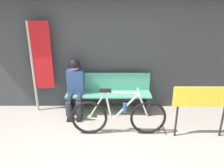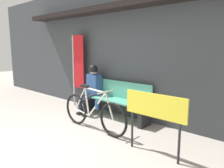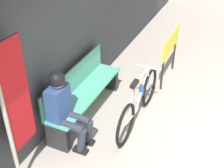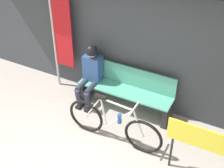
# 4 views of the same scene
# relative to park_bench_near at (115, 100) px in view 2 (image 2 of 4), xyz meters

# --- Properties ---
(ground_plane) EXTENTS (24.00, 24.00, 0.00)m
(ground_plane) POSITION_rel_park_bench_near_xyz_m (0.00, -2.23, -0.41)
(ground_plane) COLOR #ADA399
(storefront_wall) EXTENTS (12.00, 0.56, 3.20)m
(storefront_wall) POSITION_rel_park_bench_near_xyz_m (0.00, 0.30, 1.26)
(storefront_wall) COLOR #3D4247
(storefront_wall) RESTS_ON ground_plane
(park_bench_near) EXTENTS (1.80, 0.42, 0.85)m
(park_bench_near) POSITION_rel_park_bench_near_xyz_m (0.00, 0.00, 0.00)
(park_bench_near) COLOR #51A88E
(park_bench_near) RESTS_ON ground_plane
(bicycle) EXTENTS (1.71, 0.40, 0.88)m
(bicycle) POSITION_rel_park_bench_near_xyz_m (0.20, -0.89, -0.05)
(bicycle) COLOR black
(bicycle) RESTS_ON ground_plane
(person_seated) EXTENTS (0.34, 0.59, 1.21)m
(person_seated) POSITION_rel_park_bench_near_xyz_m (-0.69, -0.11, 0.29)
(person_seated) COLOR #2D3342
(person_seated) RESTS_ON ground_plane
(banner_pole) EXTENTS (0.45, 0.05, 1.94)m
(banner_pole) POSITION_rel_park_bench_near_xyz_m (-1.43, 0.05, 0.75)
(banner_pole) COLOR #B7B2A8
(banner_pole) RESTS_ON ground_plane
(signboard) EXTENTS (1.02, 0.04, 0.95)m
(signboard) POSITION_rel_park_bench_near_xyz_m (1.62, -0.96, 0.31)
(signboard) COLOR #232326
(signboard) RESTS_ON ground_plane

